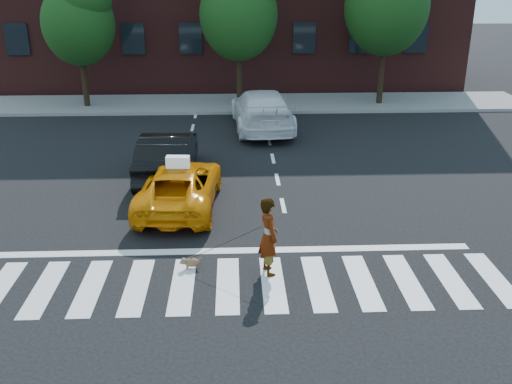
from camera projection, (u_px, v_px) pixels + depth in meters
ground at (228, 285)px, 12.59m from camera, size 120.00×120.00×0.00m
crosswalk at (228, 284)px, 12.59m from camera, size 13.00×2.40×0.01m
stop_line at (228, 251)px, 14.08m from camera, size 12.00×0.30×0.01m
sidewalk_far at (230, 103)px, 28.81m from camera, size 30.00×4.00×0.15m
tree_left at (78, 15)px, 26.47m from camera, size 3.39×3.38×6.50m
tree_mid at (239, 5)px, 26.60m from camera, size 3.69×3.69×7.10m
taxi at (180, 186)px, 16.47m from camera, size 2.42×4.73×1.28m
black_sedan at (168, 155)px, 18.73m from camera, size 1.72×4.68×1.53m
white_suv at (262, 110)px, 24.33m from camera, size 2.76×5.97×1.69m
woman at (269, 236)px, 12.75m from camera, size 0.61×0.77×1.84m
dog at (190, 262)px, 13.20m from camera, size 0.51×0.27×0.29m
taxi_sign at (178, 162)px, 15.99m from camera, size 0.67×0.32×0.32m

